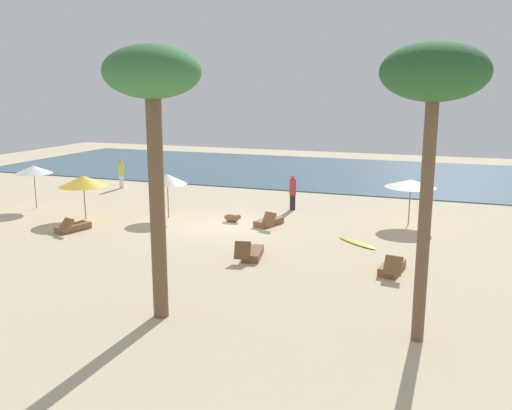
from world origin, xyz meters
TOP-DOWN VIEW (x-y plane):
  - ground_plane at (0.00, 0.00)m, footprint 60.00×60.00m
  - ocean_water at (0.00, 17.00)m, footprint 48.00×16.00m
  - umbrella_0 at (7.44, 3.16)m, footprint 2.28×2.28m
  - umbrella_1 at (-6.92, -0.95)m, footprint 2.24×2.24m
  - umbrella_2 at (-3.36, 0.57)m, footprint 1.85×1.85m
  - umbrella_3 at (-10.72, 0.12)m, footprint 1.86×1.86m
  - lounger_0 at (7.51, -3.92)m, footprint 0.80×1.70m
  - lounger_1 at (-6.02, -3.07)m, footprint 1.03×1.79m
  - lounger_2 at (2.55, -4.00)m, footprint 0.90×1.71m
  - lounger_4 at (1.60, 0.73)m, footprint 1.09×1.74m
  - person_0 at (-9.87, 6.53)m, footprint 0.42×0.42m
  - person_1 at (1.68, 4.22)m, footprint 0.39×0.39m
  - palm_0 at (8.66, -8.82)m, footprint 2.41×2.41m
  - palm_1 at (2.06, -9.71)m, footprint 2.44×2.44m
  - dog at (-0.17, 0.79)m, footprint 0.83×0.34m
  - surfboard at (5.83, -0.83)m, footprint 1.89×1.65m

SIDE VIEW (x-z plane):
  - ground_plane at x=0.00m, z-range 0.00..0.00m
  - ocean_water at x=0.00m, z-range 0.00..0.06m
  - surfboard at x=5.83m, z-range 0.00..0.07m
  - lounger_1 at x=-6.02m, z-range -0.17..0.51m
  - lounger_4 at x=1.60m, z-range -0.20..0.54m
  - lounger_0 at x=7.51m, z-range -0.20..0.54m
  - lounger_2 at x=2.55m, z-range -0.20..0.55m
  - dog at x=-0.17m, z-range 0.01..0.39m
  - person_0 at x=-9.87m, z-range 0.02..1.78m
  - person_1 at x=1.68m, z-range 0.01..1.80m
  - umbrella_1 at x=-6.92m, z-range 0.77..2.82m
  - umbrella_2 at x=-3.36m, z-range 0.81..2.89m
  - umbrella_0 at x=7.44m, z-range 0.84..2.88m
  - umbrella_3 at x=-10.72m, z-range 0.89..3.08m
  - palm_1 at x=2.06m, z-range 2.51..9.61m
  - palm_0 at x=8.66m, z-range 2.64..9.68m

